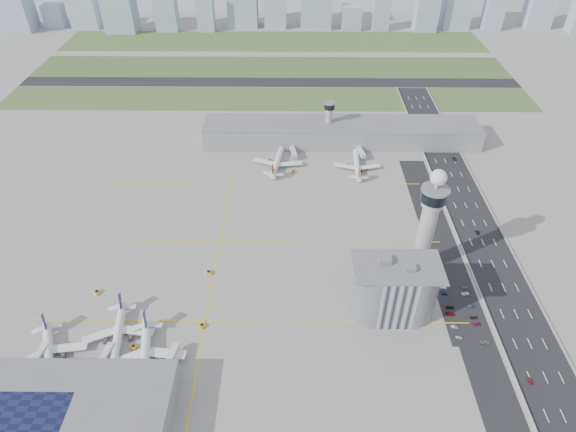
{
  "coord_description": "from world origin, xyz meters",
  "views": [
    {
      "loc": [
        2.13,
        -183.0,
        188.57
      ],
      "look_at": [
        0.0,
        35.0,
        15.0
      ],
      "focal_mm": 30.0,
      "sensor_mm": 36.0,
      "label": 1
    }
  ],
  "objects_px": {
    "tug_3": "(209,272)",
    "car_lot_3": "(450,307)",
    "airplane_near_a": "(47,353)",
    "car_hw_4": "(418,121)",
    "tug_0": "(97,292)",
    "car_lot_1": "(455,327)",
    "jet_bridge_near_0": "(30,371)",
    "car_lot_5": "(443,288)",
    "airplane_far_a": "(277,158)",
    "car_lot_8": "(474,317)",
    "car_hw_1": "(477,232)",
    "tug_2": "(202,326)",
    "tug_5": "(361,172)",
    "car_lot_7": "(477,324)",
    "car_hw_0": "(530,381)",
    "secondary_tower": "(329,118)",
    "car_lot_6": "(486,342)",
    "control_tower": "(429,219)",
    "jet_bridge_far_1": "(358,149)",
    "car_lot_0": "(459,337)",
    "jet_bridge_far_0": "(292,149)",
    "jet_bridge_near_1": "(98,372)",
    "airplane_near_c": "(144,355)",
    "car_lot_11": "(465,287)",
    "tug_4": "(293,172)",
    "car_lot_2": "(450,314)",
    "car_hw_2": "(455,159)",
    "tug_1": "(133,347)",
    "car_lot_10": "(465,294)",
    "car_lot_9": "(471,306)",
    "admin_building": "(394,289)",
    "airplane_near_b": "(117,332)",
    "jet_bridge_near_2": "(166,373)",
    "car_lot_4": "(445,293)",
    "airplane_far_b": "(357,162)"
  },
  "relations": [
    {
      "from": "car_lot_7",
      "to": "secondary_tower",
      "type": "bearing_deg",
      "value": 19.66
    },
    {
      "from": "secondary_tower",
      "to": "jet_bridge_near_1",
      "type": "height_order",
      "value": "secondary_tower"
    },
    {
      "from": "jet_bridge_near_0",
      "to": "tug_0",
      "type": "relative_size",
      "value": 4.17
    },
    {
      "from": "control_tower",
      "to": "jet_bridge_far_1",
      "type": "relative_size",
      "value": 4.61
    },
    {
      "from": "car_lot_7",
      "to": "car_hw_0",
      "type": "height_order",
      "value": "car_hw_0"
    },
    {
      "from": "car_hw_2",
      "to": "car_lot_5",
      "type": "bearing_deg",
      "value": -113.35
    },
    {
      "from": "tug_0",
      "to": "tug_1",
      "type": "relative_size",
      "value": 1.07
    },
    {
      "from": "jet_bridge_far_0",
      "to": "tug_0",
      "type": "xyz_separation_m",
      "value": [
        -101.54,
        -144.28,
        -1.88
      ]
    },
    {
      "from": "tug_4",
      "to": "tug_5",
      "type": "distance_m",
      "value": 48.18
    },
    {
      "from": "airplane_far_b",
      "to": "tug_0",
      "type": "bearing_deg",
      "value": 131.94
    },
    {
      "from": "tug_3",
      "to": "car_lot_3",
      "type": "relative_size",
      "value": 0.9
    },
    {
      "from": "jet_bridge_near_0",
      "to": "car_hw_1",
      "type": "height_order",
      "value": "jet_bridge_near_0"
    },
    {
      "from": "tug_4",
      "to": "car_lot_7",
      "type": "bearing_deg",
      "value": 10.31
    },
    {
      "from": "airplane_near_b",
      "to": "car_lot_1",
      "type": "xyz_separation_m",
      "value": [
        161.65,
        8.37,
        -4.99
      ]
    },
    {
      "from": "car_lot_0",
      "to": "car_lot_2",
      "type": "distance_m",
      "value": 14.39
    },
    {
      "from": "jet_bridge_far_0",
      "to": "tug_2",
      "type": "bearing_deg",
      "value": -24.68
    },
    {
      "from": "car_hw_2",
      "to": "car_hw_4",
      "type": "bearing_deg",
      "value": 97.18
    },
    {
      "from": "car_lot_9",
      "to": "car_hw_4",
      "type": "xyz_separation_m",
      "value": [
        14.06,
        201.89,
        0.03
      ]
    },
    {
      "from": "car_lot_5",
      "to": "car_hw_0",
      "type": "height_order",
      "value": "car_hw_0"
    },
    {
      "from": "airplane_near_a",
      "to": "car_hw_4",
      "type": "relative_size",
      "value": 11.43
    },
    {
      "from": "control_tower",
      "to": "car_lot_9",
      "type": "relative_size",
      "value": 18.73
    },
    {
      "from": "car_lot_9",
      "to": "jet_bridge_far_0",
      "type": "bearing_deg",
      "value": 37.77
    },
    {
      "from": "tug_2",
      "to": "tug_5",
      "type": "distance_m",
      "value": 164.94
    },
    {
      "from": "jet_bridge_near_0",
      "to": "car_lot_5",
      "type": "distance_m",
      "value": 203.04
    },
    {
      "from": "secondary_tower",
      "to": "car_lot_6",
      "type": "bearing_deg",
      "value": -71.53
    },
    {
      "from": "tug_4",
      "to": "car_hw_2",
      "type": "height_order",
      "value": "tug_4"
    },
    {
      "from": "tug_2",
      "to": "car_lot_9",
      "type": "height_order",
      "value": "tug_2"
    },
    {
      "from": "admin_building",
      "to": "airplane_far_b",
      "type": "height_order",
      "value": "admin_building"
    },
    {
      "from": "car_lot_3",
      "to": "car_lot_10",
      "type": "xyz_separation_m",
      "value": [
        10.22,
        9.37,
        0.02
      ]
    },
    {
      "from": "jet_bridge_near_0",
      "to": "car_lot_7",
      "type": "bearing_deg",
      "value": -71.68
    },
    {
      "from": "car_hw_1",
      "to": "car_lot_1",
      "type": "bearing_deg",
      "value": -122.07
    },
    {
      "from": "airplane_near_b",
      "to": "jet_bridge_near_2",
      "type": "distance_m",
      "value": 33.33
    },
    {
      "from": "airplane_far_a",
      "to": "car_lot_8",
      "type": "bearing_deg",
      "value": -135.88
    },
    {
      "from": "tug_0",
      "to": "car_lot_0",
      "type": "relative_size",
      "value": 1.05
    },
    {
      "from": "tug_0",
      "to": "car_lot_1",
      "type": "bearing_deg",
      "value": 18.25
    },
    {
      "from": "car_lot_3",
      "to": "car_lot_6",
      "type": "xyz_separation_m",
      "value": [
        11.26,
        -21.49,
        0.08
      ]
    },
    {
      "from": "tug_0",
      "to": "car_hw_0",
      "type": "height_order",
      "value": "tug_0"
    },
    {
      "from": "airplane_near_c",
      "to": "car_lot_3",
      "type": "bearing_deg",
      "value": 92.23
    },
    {
      "from": "tug_4",
      "to": "car_lot_2",
      "type": "relative_size",
      "value": 0.66
    },
    {
      "from": "car_hw_1",
      "to": "car_lot_5",
      "type": "bearing_deg",
      "value": -132.43
    },
    {
      "from": "car_lot_10",
      "to": "car_hw_2",
      "type": "distance_m",
      "value": 136.2
    },
    {
      "from": "tug_3",
      "to": "admin_building",
      "type": "bearing_deg",
      "value": 156.35
    },
    {
      "from": "car_lot_7",
      "to": "jet_bridge_near_0",
      "type": "bearing_deg",
      "value": 98.67
    },
    {
      "from": "tug_5",
      "to": "jet_bridge_near_2",
      "type": "bearing_deg",
      "value": -45.02
    },
    {
      "from": "jet_bridge_near_1",
      "to": "car_lot_4",
      "type": "relative_size",
      "value": 4.15
    },
    {
      "from": "tug_4",
      "to": "car_hw_2",
      "type": "distance_m",
      "value": 120.42
    },
    {
      "from": "car_lot_6",
      "to": "car_lot_11",
      "type": "relative_size",
      "value": 1.25
    },
    {
      "from": "jet_bridge_near_1",
      "to": "tug_0",
      "type": "height_order",
      "value": "jet_bridge_near_1"
    },
    {
      "from": "car_lot_5",
      "to": "jet_bridge_near_0",
      "type": "bearing_deg",
      "value": 107.5
    },
    {
      "from": "airplane_far_a",
      "to": "tug_4",
      "type": "distance_m",
      "value": 16.44
    }
  ]
}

